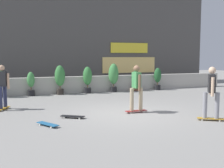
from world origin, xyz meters
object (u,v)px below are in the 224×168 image
Objects in this scene: potted_plant_6 at (158,78)px; skater_foreground at (136,87)px; skateboard_near_camera at (48,124)px; skateboard_aside at (73,116)px; potted_plant_3 at (88,78)px; potted_plant_1 at (31,83)px; potted_plant_2 at (60,78)px; skater_far_right at (2,85)px; skater_by_wall_left at (211,91)px; potted_plant_4 at (114,75)px; potted_plant_5 at (136,80)px.

skater_foreground is (-3.99, -5.58, 0.20)m from potted_plant_6.
skateboard_near_camera is at bearing -164.96° from skater_foreground.
potted_plant_6 is at bearing 41.97° from skateboard_aside.
potted_plant_3 is at bearing -180.00° from potted_plant_6.
skater_foreground is (3.29, -5.58, 0.28)m from potted_plant_1.
potted_plant_3 reaches higher than potted_plant_6.
skater_far_right is (-2.69, -3.42, 0.04)m from potted_plant_2.
potted_plant_2 is 8.27m from skater_by_wall_left.
potted_plant_4 is 7.85m from skateboard_near_camera.
potted_plant_6 reaches higher than potted_plant_5.
potted_plant_5 is at bearing 25.82° from skater_far_right.
potted_plant_4 is 2.05× the size of skateboard_near_camera.
potted_plant_3 is (1.49, -0.00, -0.06)m from potted_plant_2.
skater_far_right is (-4.52, 2.16, 0.00)m from skater_foreground.
potted_plant_5 is 1.44m from potted_plant_6.
potted_plant_5 is at bearing 0.00° from potted_plant_1.
skateboard_near_camera is at bearing -138.21° from potted_plant_6.
skater_by_wall_left reaches higher than skateboard_near_camera.
potted_plant_1 is at bearing 180.00° from potted_plant_5.
potted_plant_1 is 0.72× the size of skater_foreground.
potted_plant_4 is at bearing 78.04° from skater_foreground.
skateboard_aside is at bearing -109.39° from potted_plant_3.
potted_plant_6 is 1.69× the size of skateboard_near_camera.
potted_plant_4 is at bearing 55.67° from skateboard_near_camera.
skater_far_right reaches higher than potted_plant_2.
skateboard_aside is at bearing 155.95° from skater_by_wall_left.
skater_foreground is at bearing 131.69° from skater_by_wall_left.
skateboard_near_camera is (-1.40, -6.45, -0.84)m from potted_plant_2.
potted_plant_5 is at bearing -180.00° from potted_plant_6.
potted_plant_5 is 7.54m from skater_by_wall_left.
skater_foreground is 1.00× the size of skater_far_right.
skater_far_right is (-7.07, -3.42, 0.27)m from potted_plant_5.
skater_far_right reaches higher than skateboard_aside.
potted_plant_2 is at bearing 84.91° from skateboard_aside.
potted_plant_4 is at bearing -0.00° from potted_plant_2.
skateboard_near_camera is at bearing -102.23° from potted_plant_2.
skater_by_wall_left is (-2.30, -7.48, 0.20)m from potted_plant_6.
skater_foreground is at bearing 15.04° from skateboard_near_camera.
skater_foreground reaches higher than potted_plant_6.
potted_plant_4 is 7.50m from skater_by_wall_left.
potted_plant_1 is 7.29m from potted_plant_6.
skater_far_right is (-4.19, -3.42, 0.10)m from potted_plant_3.
potted_plant_6 is 9.70m from skateboard_near_camera.
skater_far_right is at bearing -140.75° from potted_plant_3.
skater_far_right is at bearing -158.09° from potted_plant_6.
potted_plant_1 is 2.97m from potted_plant_3.
potted_plant_2 is 1.97× the size of skateboard_aside.
potted_plant_6 is at bearing 0.00° from potted_plant_1.
skater_foreground is (-1.18, -5.58, -0.00)m from potted_plant_4.
skater_foreground is at bearing -71.91° from potted_plant_2.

